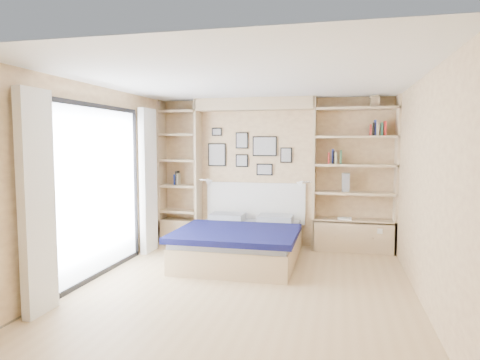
# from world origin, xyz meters

# --- Properties ---
(ground) EXTENTS (4.50, 4.50, 0.00)m
(ground) POSITION_xyz_m (0.00, 0.00, 0.00)
(ground) COLOR tan
(ground) RESTS_ON ground
(room_shell) EXTENTS (4.50, 4.50, 4.50)m
(room_shell) POSITION_xyz_m (-0.39, 1.52, 1.08)
(room_shell) COLOR #E5C38B
(room_shell) RESTS_ON ground
(bed) EXTENTS (1.73, 2.15, 1.07)m
(bed) POSITION_xyz_m (-0.31, 1.16, 0.28)
(bed) COLOR tan
(bed) RESTS_ON ground
(photo_gallery) EXTENTS (1.48, 0.02, 0.82)m
(photo_gallery) POSITION_xyz_m (-0.45, 2.22, 1.60)
(photo_gallery) COLOR black
(photo_gallery) RESTS_ON ground
(reading_lamps) EXTENTS (1.92, 0.12, 0.15)m
(reading_lamps) POSITION_xyz_m (-0.30, 2.00, 1.10)
(reading_lamps) COLOR silver
(reading_lamps) RESTS_ON ground
(shelf_decor) EXTENTS (3.53, 0.23, 2.03)m
(shelf_decor) POSITION_xyz_m (1.05, 2.07, 1.69)
(shelf_decor) COLOR #A51E1E
(shelf_decor) RESTS_ON ground
(deck_chair) EXTENTS (0.71, 0.87, 0.77)m
(deck_chair) POSITION_xyz_m (-3.08, 0.63, 0.36)
(deck_chair) COLOR tan
(deck_chair) RESTS_ON ground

